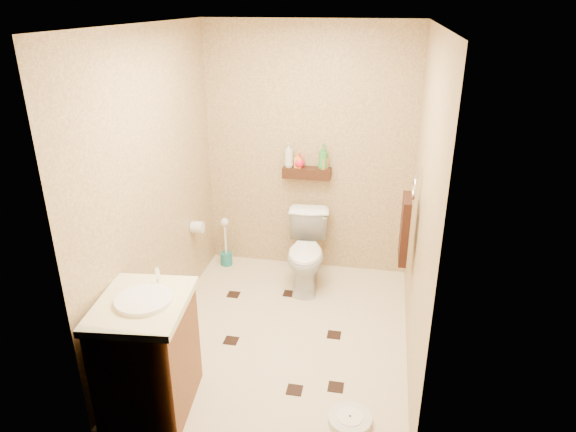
# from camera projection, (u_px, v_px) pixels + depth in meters

# --- Properties ---
(ground) EXTENTS (2.50, 2.50, 0.00)m
(ground) POSITION_uv_depth(u_px,v_px,m) (283.00, 334.00, 4.23)
(ground) COLOR beige
(ground) RESTS_ON ground
(wall_back) EXTENTS (2.00, 0.04, 2.40)m
(wall_back) POSITION_uv_depth(u_px,v_px,m) (308.00, 152.00, 4.90)
(wall_back) COLOR tan
(wall_back) RESTS_ON ground
(wall_front) EXTENTS (2.00, 0.04, 2.40)m
(wall_front) POSITION_uv_depth(u_px,v_px,m) (233.00, 284.00, 2.64)
(wall_front) COLOR tan
(wall_front) RESTS_ON ground
(wall_left) EXTENTS (0.04, 2.50, 2.40)m
(wall_left) POSITION_uv_depth(u_px,v_px,m) (155.00, 189.00, 3.94)
(wall_left) COLOR tan
(wall_left) RESTS_ON ground
(wall_right) EXTENTS (0.04, 2.50, 2.40)m
(wall_right) POSITION_uv_depth(u_px,v_px,m) (422.00, 208.00, 3.59)
(wall_right) COLOR tan
(wall_right) RESTS_ON ground
(ceiling) EXTENTS (2.00, 2.50, 0.02)m
(ceiling) POSITION_uv_depth(u_px,v_px,m) (281.00, 24.00, 3.30)
(ceiling) COLOR white
(ceiling) RESTS_ON wall_back
(wall_shelf) EXTENTS (0.46, 0.14, 0.10)m
(wall_shelf) POSITION_uv_depth(u_px,v_px,m) (307.00, 173.00, 4.89)
(wall_shelf) COLOR #3E1F10
(wall_shelf) RESTS_ON wall_back
(floor_accents) EXTENTS (1.18, 1.37, 0.01)m
(floor_accents) POSITION_uv_depth(u_px,v_px,m) (284.00, 336.00, 4.21)
(floor_accents) COLOR black
(floor_accents) RESTS_ON ground
(toilet) EXTENTS (0.46, 0.72, 0.70)m
(toilet) POSITION_uv_depth(u_px,v_px,m) (307.00, 252.00, 4.84)
(toilet) COLOR white
(toilet) RESTS_ON ground
(vanity) EXTENTS (0.62, 0.73, 0.95)m
(vanity) POSITION_uv_depth(u_px,v_px,m) (148.00, 354.00, 3.33)
(vanity) COLOR brown
(vanity) RESTS_ON ground
(bathroom_scale) EXTENTS (0.29, 0.29, 0.06)m
(bathroom_scale) POSITION_uv_depth(u_px,v_px,m) (350.00, 420.00, 3.33)
(bathroom_scale) COLOR silver
(bathroom_scale) RESTS_ON ground
(toilet_brush) EXTENTS (0.12, 0.12, 0.52)m
(toilet_brush) POSITION_uv_depth(u_px,v_px,m) (226.00, 248.00, 5.27)
(toilet_brush) COLOR #1B6F6F
(toilet_brush) RESTS_ON ground
(towel_ring) EXTENTS (0.12, 0.30, 0.76)m
(towel_ring) POSITION_uv_depth(u_px,v_px,m) (405.00, 226.00, 3.93)
(towel_ring) COLOR silver
(towel_ring) RESTS_ON wall_right
(toilet_paper) EXTENTS (0.12, 0.11, 0.12)m
(toilet_paper) POSITION_uv_depth(u_px,v_px,m) (197.00, 227.00, 4.75)
(toilet_paper) COLOR silver
(toilet_paper) RESTS_ON wall_left
(bottle_a) EXTENTS (0.12, 0.12, 0.23)m
(bottle_a) POSITION_uv_depth(u_px,v_px,m) (289.00, 155.00, 4.86)
(bottle_a) COLOR beige
(bottle_a) RESTS_ON wall_shelf
(bottle_b) EXTENTS (0.07, 0.07, 0.15)m
(bottle_b) POSITION_uv_depth(u_px,v_px,m) (298.00, 160.00, 4.86)
(bottle_b) COLOR orange
(bottle_b) RESTS_ON wall_shelf
(bottle_c) EXTENTS (0.14, 0.14, 0.13)m
(bottle_c) POSITION_uv_depth(u_px,v_px,m) (299.00, 161.00, 4.86)
(bottle_c) COLOR red
(bottle_c) RESTS_ON wall_shelf
(bottle_d) EXTENTS (0.12, 0.12, 0.24)m
(bottle_d) POSITION_uv_depth(u_px,v_px,m) (323.00, 157.00, 4.80)
(bottle_d) COLOR #2F8D36
(bottle_d) RESTS_ON wall_shelf
(bottle_e) EXTENTS (0.10, 0.10, 0.16)m
(bottle_e) POSITION_uv_depth(u_px,v_px,m) (323.00, 161.00, 4.82)
(bottle_e) COLOR #C67342
(bottle_e) RESTS_ON wall_shelf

